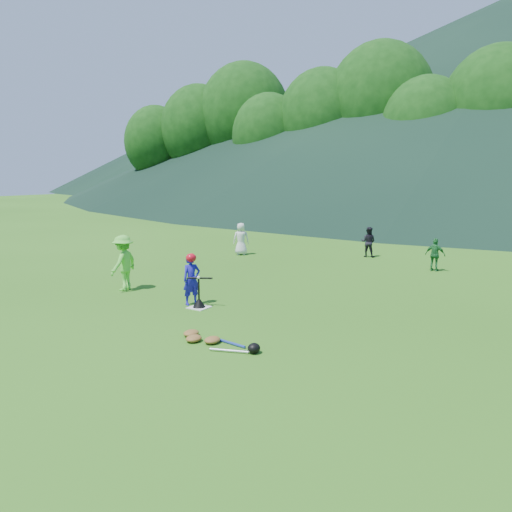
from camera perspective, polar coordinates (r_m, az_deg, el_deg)
The scene contains 14 objects.
ground at distance 12.00m, azimuth -6.51°, elevation -5.90°, with size 120.00×120.00×0.00m, color #2C6116.
home_plate at distance 12.00m, azimuth -6.52°, elevation -5.85°, with size 0.45×0.45×0.02m, color silver.
baseball at distance 11.83m, azimuth -6.58°, elevation -2.45°, with size 0.08×0.08×0.08m, color white.
batter_child at distance 12.18m, azimuth -7.37°, elevation -2.70°, with size 0.45×0.30×1.24m, color #1B17A0.
adult_coach at distance 14.04m, azimuth -14.91°, elevation -0.74°, with size 0.98×0.56×1.51m, color #5FD63F.
fielder_a at distance 19.46m, azimuth -1.72°, elevation 1.97°, with size 0.61×0.40×1.26m, color silver.
fielder_b at distance 19.45m, azimuth 12.71°, elevation 1.58°, with size 0.56×0.44×1.15m, color black.
fielder_c at distance 17.24m, azimuth 19.79°, elevation 0.14°, with size 0.63×0.26×1.08m, color #216E31.
batting_tee at distance 11.97m, azimuth -6.53°, elevation -5.30°, with size 0.30×0.30×0.68m.
batter_gear at distance 12.07m, azimuth -7.35°, elevation -0.39°, with size 0.72×0.30×0.60m.
equipment_pile at distance 9.54m, azimuth -5.06°, elevation -9.54°, with size 1.80×0.64×0.19m.
outfield_fence at distance 37.74m, azimuth 21.56°, elevation 5.06°, with size 70.07×0.08×1.33m.
tree_line at distance 43.64m, azimuth 24.04°, elevation 15.31°, with size 70.04×11.40×14.82m.
distant_hills at distance 92.73m, azimuth 24.22°, elevation 15.99°, with size 155.00×140.00×32.00m.
Camera 1 is at (7.37, -8.93, 3.17)m, focal length 35.00 mm.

